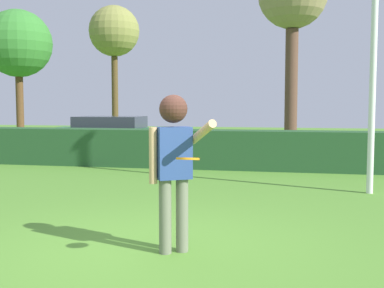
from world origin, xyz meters
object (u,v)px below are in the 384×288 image
Objects in this scene: frisbee at (188,159)px; lamppost at (375,10)px; person at (174,154)px; bare_elm_tree at (293,0)px; parked_car_green at (110,133)px; birch_tree at (18,44)px; willow_tree at (114,33)px.

lamppost is at bearing 63.39° from frisbee.
bare_elm_tree is (1.16, 11.44, 3.95)m from person.
bare_elm_tree is at bearing 8.32° from parked_car_green.
person is at bearing -65.24° from parked_car_green.
parked_car_green is (-4.87, 10.55, -0.43)m from person.
birch_tree reaches higher than frisbee.
frisbee is 5.88m from lamppost.
parked_car_green is (-5.14, 11.06, -0.44)m from frisbee.
parked_car_green is at bearing -37.43° from birch_tree.
parked_car_green is 8.76m from birch_tree.
bare_elm_tree is at bearing 84.22° from person.
birch_tree is (-4.00, -1.72, -0.64)m from willow_tree.
willow_tree is at bearing 112.75° from person.
bare_elm_tree is (6.02, 0.88, 4.38)m from parked_car_green.
willow_tree is at bearing 112.92° from frisbee.
bare_elm_tree reaches higher than frisbee.
birch_tree is at bearing 142.57° from parked_car_green.
parked_car_green is at bearing -171.68° from bare_elm_tree.
frisbee is at bearing -65.08° from parked_car_green.
lamppost is at bearing -39.34° from parked_car_green.
parked_car_green is at bearing 140.66° from lamppost.
frisbee is 0.06× the size of parked_car_green.
person is 18.95m from willow_tree.
lamppost is 7.45m from bare_elm_tree.
willow_tree reaches higher than birch_tree.
parked_car_green is 7.50m from bare_elm_tree.
frisbee is 12.60m from bare_elm_tree.
lamppost is at bearing -77.71° from bare_elm_tree.
birch_tree is at bearing 125.76° from frisbee.
frisbee is 0.04× the size of willow_tree.
willow_tree is at bearing 23.28° from birch_tree.
lamppost is 1.44× the size of parked_car_green.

